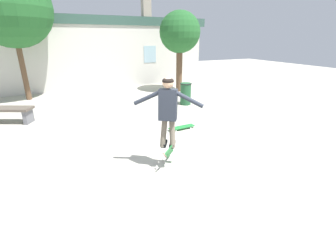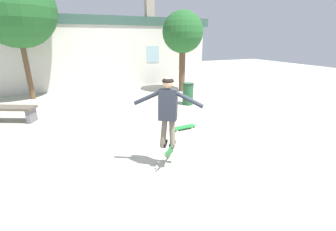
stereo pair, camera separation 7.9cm
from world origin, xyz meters
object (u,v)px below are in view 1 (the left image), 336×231
skater (168,107)px  skateboard_resting (182,127)px  tree_left (10,8)px  park_bench (1,112)px  tree_right (180,33)px  trash_bin (186,93)px  skateboard_flipping (169,152)px

skater → skateboard_resting: 2.46m
tree_left → park_bench: bearing=-97.0°
tree_right → skateboard_resting: 5.83m
tree_left → skater: tree_left is taller
trash_bin → skater: (-2.58, -4.06, 0.86)m
skateboard_flipping → skater: bearing=167.3°
tree_left → skater: 8.58m
park_bench → skater: 5.95m
park_bench → trash_bin: (6.32, -0.48, 0.08)m
skateboard_resting → skater: bearing=-128.6°
trash_bin → skateboard_flipping: (-2.52, -3.99, -0.14)m
park_bench → skateboard_flipping: size_ratio=2.96×
tree_right → tree_left: tree_left is taller
park_bench → skateboard_flipping: skateboard_flipping is taller
trash_bin → tree_left: bearing=149.7°
tree_left → skateboard_resting: tree_left is taller
trash_bin → skater: 4.88m
tree_right → skateboard_resting: size_ratio=4.64×
tree_right → trash_bin: 3.40m
tree_left → park_bench: 4.47m
tree_right → skater: tree_right is taller
tree_left → skateboard_resting: 8.22m
park_bench → skater: skater is taller
trash_bin → skateboard_resting: size_ratio=1.07×
park_bench → trash_bin: bearing=20.1°
skateboard_flipping → tree_right: bearing=-0.6°
trash_bin → skater: bearing=-122.5°
skater → skateboard_flipping: size_ratio=2.17×
tree_left → trash_bin: 7.60m
tree_right → trash_bin: tree_right is taller
trash_bin → skateboard_flipping: trash_bin is taller
trash_bin → skateboard_flipping: size_ratio=1.36×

